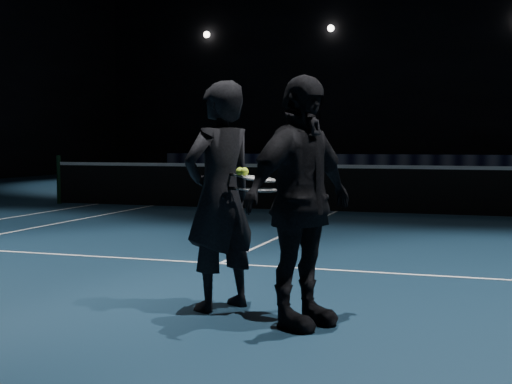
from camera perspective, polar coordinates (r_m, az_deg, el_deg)
floor at (r=14.34m, az=6.36°, el=-1.61°), size 36.00×36.00×0.00m
wall_back at (r=32.30m, az=13.13°, el=10.30°), size 30.00×0.00×30.00m
court_lines at (r=14.34m, az=6.36°, el=-1.59°), size 10.98×23.78×0.01m
net_post_left at (r=16.82m, az=-15.49°, el=0.97°), size 0.10×0.10×1.10m
net_mesh at (r=14.30m, az=6.38°, el=0.19°), size 12.80×0.02×0.86m
net_tape at (r=14.28m, az=6.39°, el=2.05°), size 12.80×0.03×0.07m
sponsor_backdrop at (r=29.63m, az=12.56°, el=2.08°), size 22.00×0.15×0.90m
fixtures_far at (r=32.31m, az=13.14°, el=12.99°), size 20.00×0.30×0.30m
player_a at (r=5.92m, az=-2.91°, el=-0.33°), size 0.74×0.83×1.90m
player_b at (r=5.35m, az=3.54°, el=-0.79°), size 0.91×1.20×1.90m
racket_lower at (r=5.60m, az=0.34°, el=0.15°), size 0.71×0.48×0.03m
racket_upper at (r=5.66m, az=0.24°, el=1.05°), size 0.71×0.44×0.10m
tennis_balls at (r=5.73m, az=-1.08°, el=1.81°), size 0.12×0.10×0.12m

